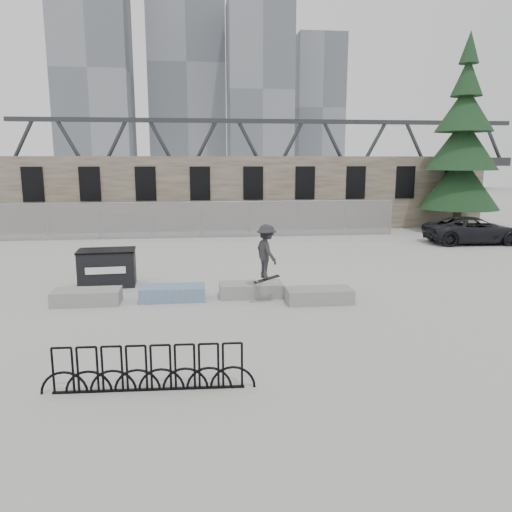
{
  "coord_description": "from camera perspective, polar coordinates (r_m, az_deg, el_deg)",
  "views": [
    {
      "loc": [
        -0.11,
        -15.31,
        4.31
      ],
      "look_at": [
        1.66,
        0.1,
        1.3
      ],
      "focal_mm": 35.0,
      "sensor_mm": 36.0,
      "label": 1
    }
  ],
  "objects": [
    {
      "name": "stone_wall",
      "position": [
        31.62,
        -6.39,
        7.18
      ],
      "size": [
        36.0,
        2.58,
        4.5
      ],
      "color": "brown",
      "rests_on": "ground"
    },
    {
      "name": "dumpster",
      "position": [
        17.99,
        -16.63,
        -1.26
      ],
      "size": [
        2.0,
        1.3,
        1.26
      ],
      "rotation": [
        0.0,
        0.0,
        0.07
      ],
      "color": "black",
      "rests_on": "ground"
    },
    {
      "name": "truss_bridge",
      "position": [
        71.03,
        1.66,
        10.82
      ],
      "size": [
        70.0,
        3.0,
        9.8
      ],
      "color": "#2D3033",
      "rests_on": "ground"
    },
    {
      "name": "skyline_towers",
      "position": [
        110.37,
        -7.37,
        19.47
      ],
      "size": [
        58.0,
        28.0,
        48.0
      ],
      "color": "slate",
      "rests_on": "ground"
    },
    {
      "name": "planter_center_left",
      "position": [
        15.78,
        -9.51,
        -4.12
      ],
      "size": [
        2.0,
        0.9,
        0.44
      ],
      "color": "#34639C",
      "rests_on": "ground"
    },
    {
      "name": "skateboarder",
      "position": [
        14.79,
        1.21,
        0.49
      ],
      "size": [
        0.89,
        1.18,
        1.76
      ],
      "rotation": [
        0.0,
        0.0,
        1.88
      ],
      "color": "#28282A",
      "rests_on": "ground"
    },
    {
      "name": "suv",
      "position": [
        28.36,
        23.6,
        2.72
      ],
      "size": [
        5.04,
        2.46,
        1.38
      ],
      "primitive_type": "imported",
      "rotation": [
        0.0,
        0.0,
        1.54
      ],
      "color": "black",
      "rests_on": "ground"
    },
    {
      "name": "ground",
      "position": [
        15.9,
        -5.94,
        -4.8
      ],
      "size": [
        120.0,
        120.0,
        0.0
      ],
      "primitive_type": "plane",
      "color": "#A9AAA5",
      "rests_on": "ground"
    },
    {
      "name": "planter_far_left",
      "position": [
        15.97,
        -18.77,
        -4.37
      ],
      "size": [
        2.0,
        0.9,
        0.44
      ],
      "color": "gray",
      "rests_on": "ground"
    },
    {
      "name": "planter_center_right",
      "position": [
        15.95,
        -0.57,
        -3.8
      ],
      "size": [
        2.0,
        0.9,
        0.44
      ],
      "color": "gray",
      "rests_on": "ground"
    },
    {
      "name": "spruce_tree",
      "position": [
        32.44,
        22.48,
        11.08
      ],
      "size": [
        4.66,
        4.66,
        11.5
      ],
      "color": "#38281E",
      "rests_on": "ground"
    },
    {
      "name": "planter_offset",
      "position": [
        15.39,
        7.22,
        -4.43
      ],
      "size": [
        2.0,
        0.9,
        0.44
      ],
      "color": "gray",
      "rests_on": "ground"
    },
    {
      "name": "bike_rack",
      "position": [
        9.82,
        -12.15,
        -12.49
      ],
      "size": [
        4.04,
        0.21,
        0.9
      ],
      "rotation": [
        0.0,
        0.0,
        -0.04
      ],
      "color": "black",
      "rests_on": "ground"
    },
    {
      "name": "chainlink_fence",
      "position": [
        28.0,
        -6.3,
        4.19
      ],
      "size": [
        22.06,
        0.06,
        2.02
      ],
      "color": "gray",
      "rests_on": "ground"
    }
  ]
}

